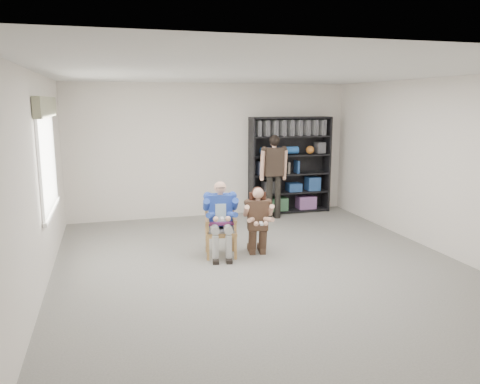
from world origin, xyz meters
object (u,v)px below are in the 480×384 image
object	(u,v)px
kneeling_woman	(258,221)
bookshelf	(290,165)
seated_man	(221,219)
standing_man	(274,177)
armchair	(221,227)

from	to	relation	value
kneeling_woman	bookshelf	xyz separation A→B (m)	(1.59, 2.64, 0.50)
seated_man	standing_man	distance (m)	2.67
seated_man	standing_man	size ratio (longest dim) A/B	0.69
bookshelf	seated_man	bearing A→B (deg)	-130.75
armchair	bookshelf	distance (m)	3.38
armchair	bookshelf	size ratio (longest dim) A/B	0.44
armchair	kneeling_woman	distance (m)	0.60
seated_man	bookshelf	world-z (taller)	bookshelf
seated_man	kneeling_woman	xyz separation A→B (m)	(0.58, -0.12, -0.05)
armchair	standing_man	xyz separation A→B (m)	(1.64, 2.09, 0.41)
armchair	seated_man	distance (m)	0.14
armchair	seated_man	world-z (taller)	seated_man
kneeling_woman	bookshelf	distance (m)	3.13
armchair	kneeling_woman	size ratio (longest dim) A/B	0.84
seated_man	kneeling_woman	bearing A→B (deg)	-2.18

